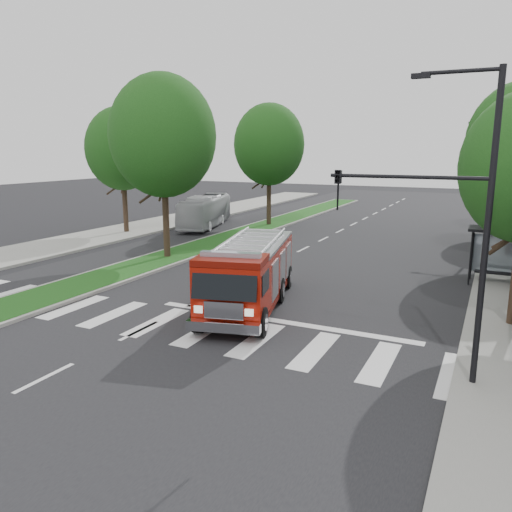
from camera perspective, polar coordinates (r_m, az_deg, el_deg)
The scene contains 11 objects.
ground at distance 20.81m, azimuth -6.29°, elevation -5.03°, with size 140.00×140.00×0.00m, color black.
sidewalk_left at distance 37.25m, azimuth -17.14°, elevation 2.21°, with size 5.00×80.00×0.15m, color gray.
median at distance 39.05m, azimuth 0.25°, elevation 3.18°, with size 3.00×50.00×0.15m.
bus_shelter at distance 25.29m, azimuth 26.71°, elevation 1.54°, with size 3.20×1.60×2.61m.
tree_median_near at distance 28.25m, azimuth -10.60°, elevation 13.31°, with size 5.80×5.80×10.16m.
tree_median_far at distance 40.40m, azimuth 1.51°, elevation 12.60°, with size 5.60×5.60×9.72m.
tree_left_mid at distance 37.92m, azimuth -15.06°, elevation 11.74°, with size 5.20×5.20×9.16m.
streetlight_right_near at distance 13.42m, azimuth 21.31°, elevation 5.18°, with size 4.08×0.22×8.00m.
streetlight_right_far at distance 36.84m, azimuth 25.61°, elevation 8.37°, with size 2.11×0.20×8.00m.
fire_engine at distance 19.47m, azimuth -0.78°, elevation -2.08°, with size 4.27×8.35×2.78m.
city_bus at distance 40.56m, azimuth -5.82°, elevation 5.13°, with size 2.11×9.01×2.51m, color #B5B6BA.
Camera 1 is at (10.66, -16.81, 6.07)m, focal length 35.00 mm.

